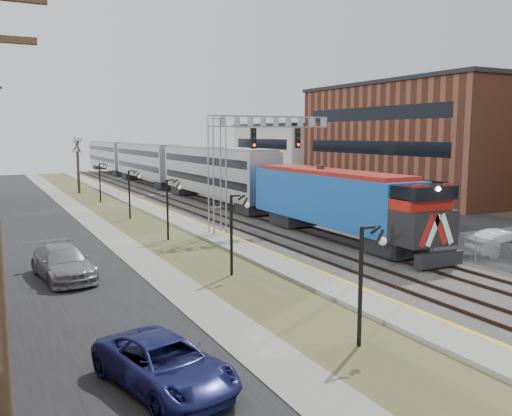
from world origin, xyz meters
TOP-DOWN VIEW (x-y plane):
  - street_west at (-11.50, 35.00)m, footprint 7.00×120.00m
  - sidewalk at (-7.00, 35.00)m, footprint 2.00×120.00m
  - grass_median at (-4.00, 35.00)m, footprint 4.00×120.00m
  - platform at (-1.00, 35.00)m, footprint 2.00×120.00m
  - ballast_bed at (4.00, 35.00)m, footprint 8.00×120.00m
  - parking_lot at (16.00, 35.00)m, footprint 16.00×120.00m
  - platform_edge at (-0.12, 35.00)m, footprint 0.24×120.00m
  - track_near at (2.00, 35.00)m, footprint 1.58×120.00m
  - track_far at (5.50, 35.00)m, footprint 1.58×120.00m
  - train at (5.50, 58.31)m, footprint 3.00×85.85m
  - signal_gantry at (1.22, 27.99)m, footprint 9.00×1.07m
  - lampposts at (-4.00, 18.29)m, footprint 0.14×62.14m
  - fence at (8.20, 35.00)m, footprint 0.04×120.00m
  - buildings_east at (30.00, 31.18)m, footprint 16.00×76.00m
  - bare_trees at (-12.66, 38.91)m, footprint 12.30×42.30m
  - car_lot_b at (11.79, 15.00)m, footprint 4.60×2.40m
  - car_lot_d at (11.93, 26.71)m, footprint 6.13×4.04m
  - car_lot_e at (10.76, 32.99)m, footprint 4.45×2.04m
  - car_lot_f at (11.64, 37.86)m, footprint 5.04×2.18m
  - car_street_a at (-10.51, 8.05)m, footprint 3.39×5.31m
  - car_street_b at (-11.40, 21.13)m, footprint 2.77×5.53m
  - car_lot_g at (12.33, 44.72)m, footprint 4.94×2.32m

SIDE VIEW (x-z plane):
  - street_west at x=-11.50m, z-range 0.00..0.04m
  - parking_lot at x=16.00m, z-range 0.00..0.04m
  - grass_median at x=-4.00m, z-range 0.00..0.06m
  - sidewalk at x=-7.00m, z-range 0.00..0.08m
  - ballast_bed at x=4.00m, z-range 0.00..0.20m
  - platform at x=-1.00m, z-range 0.00..0.24m
  - platform_edge at x=-0.12m, z-range 0.24..0.25m
  - track_near at x=2.00m, z-range 0.20..0.35m
  - track_far at x=5.50m, z-range 0.20..0.35m
  - car_street_a at x=-10.51m, z-range 0.00..1.36m
  - car_lot_g at x=12.33m, z-range 0.00..1.39m
  - car_lot_b at x=11.79m, z-range 0.00..1.44m
  - car_lot_e at x=10.76m, z-range 0.00..1.48m
  - car_street_b at x=-11.40m, z-range 0.00..1.54m
  - fence at x=8.20m, z-range 0.00..1.60m
  - car_lot_f at x=11.64m, z-range 0.00..1.61m
  - car_lot_d at x=11.93m, z-range 0.00..1.65m
  - lampposts at x=-4.00m, z-range 0.00..4.00m
  - bare_trees at x=-12.66m, z-range -0.27..5.68m
  - train at x=5.50m, z-range 0.26..5.58m
  - signal_gantry at x=1.22m, z-range 1.51..9.66m
  - buildings_east at x=30.00m, z-range -1.19..13.81m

